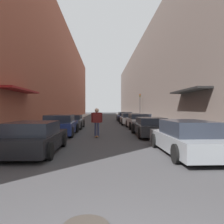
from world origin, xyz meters
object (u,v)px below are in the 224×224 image
Objects in this scene: parked_car_right_1 at (150,127)px; parked_car_left_0 at (34,138)px; parked_car_left_1 at (60,125)px; parked_car_left_2 at (73,122)px; parked_car_right_4 at (125,117)px; parked_car_right_0 at (186,138)px; parked_car_right_3 at (130,119)px; skateboarder at (97,119)px; parked_car_right_2 at (139,121)px; traffic_light at (140,104)px.

parked_car_left_0 is at bearing -138.29° from parked_car_right_1.
parked_car_left_2 is (0.15, 4.89, -0.06)m from parked_car_left_1.
parked_car_left_0 is at bearing -89.30° from parked_car_left_1.
parked_car_right_0 is at bearing -89.66° from parked_car_right_4.
parked_car_left_1 is 0.97× the size of parked_car_right_0.
parked_car_right_3 is at bearing 69.49° from parked_car_left_0.
parked_car_right_0 is 0.96× the size of parked_car_right_4.
skateboarder is at bearing -69.35° from parked_car_left_2.
parked_car_right_3 is (5.71, 15.27, 0.02)m from parked_car_left_0.
parked_car_right_2 is at bearing -3.36° from parked_car_left_2.
skateboarder is at bearing -107.66° from traffic_light.
parked_car_left_0 reaches higher than parked_car_right_1.
parked_car_right_0 is at bearing -5.39° from parked_car_left_0.
parked_car_left_2 is at bearing 110.65° from skateboarder.
parked_car_right_1 is at bearing 41.71° from parked_car_left_0.
traffic_light reaches higher than parked_car_right_2.
parked_car_right_2 is 2.28× the size of skateboarder.
parked_car_right_0 is 0.98× the size of parked_car_right_1.
parked_car_right_0 is at bearing -89.37° from parked_car_right_3.
parked_car_right_1 is 15.95m from parked_car_right_4.
traffic_light is at bearing 72.34° from skateboarder.
parked_car_left_2 is 14.67m from traffic_light.
parked_car_right_0 is at bearing -88.63° from parked_car_right_1.
skateboarder is at bearing -25.86° from parked_car_left_1.
parked_car_left_2 is 12.69m from parked_car_right_0.
skateboarder reaches higher than parked_car_right_3.
parked_car_right_0 is 23.56m from traffic_light.
parked_car_left_1 is 0.95× the size of parked_car_right_1.
traffic_light is (2.22, 12.45, 1.80)m from parked_car_right_2.
parked_car_left_1 reaches higher than parked_car_left_2.
parked_car_left_2 is 0.86× the size of parked_car_right_1.
parked_car_left_1 is 5.87m from parked_car_right_1.
parked_car_right_3 is at bearing 72.52° from skateboarder.
parked_car_right_0 is at bearing -90.25° from parked_car_right_2.
parked_car_left_2 is 11.80m from parked_car_right_4.
parked_car_right_2 is at bearing 58.09° from skateboarder.
skateboarder is (2.44, -1.18, 0.44)m from parked_car_left_1.
parked_car_left_2 is 1.08× the size of traffic_light.
parked_car_right_2 is 10.69m from parked_car_right_4.
parked_car_right_2 is at bearing 60.25° from parked_car_left_0.
traffic_light is (8.16, 22.83, 1.84)m from parked_car_left_0.
traffic_light reaches higher than parked_car_left_2.
traffic_light is (2.40, 17.70, 1.84)m from parked_car_right_1.
skateboarder is at bearing -101.67° from parked_car_right_4.
parked_car_right_3 is 1.22× the size of traffic_light.
parked_car_left_2 is 0.89× the size of parked_car_right_3.
skateboarder is (-3.34, -10.62, 0.48)m from parked_car_right_3.
parked_car_right_0 is 2.62× the size of skateboarder.
parked_car_left_2 is at bearing 135.36° from parked_car_right_1.
parked_car_right_1 is at bearing -92.01° from parked_car_right_2.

